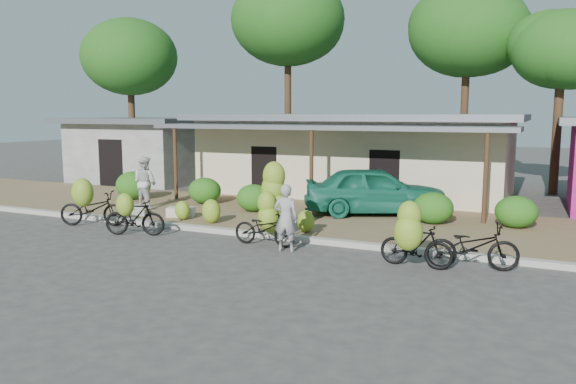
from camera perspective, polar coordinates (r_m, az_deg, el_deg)
name	(u,v)px	position (r m, az deg, el deg)	size (l,w,h in m)	color
ground	(215,253)	(13.91, -7.43, -6.16)	(100.00, 100.00, 0.00)	#3E3C39
sidewalk	(298,217)	(18.21, 1.03, -2.52)	(60.00, 6.00, 0.12)	olive
curb	(254,234)	(15.57, -3.48, -4.29)	(60.00, 0.25, 0.15)	#A8A399
shop_main	(356,154)	(23.50, 6.94, 3.89)	(13.00, 8.50, 3.35)	beige
shop_grey	(146,149)	(28.92, -14.27, 4.26)	(7.00, 6.00, 3.15)	#A8A8A3
tree_back_left	(128,55)	(32.37, -15.93, 13.20)	(5.22, 5.11, 8.42)	#4D331E
tree_far_center	(286,19)	(30.77, -0.25, 17.20)	(5.99, 5.93, 10.58)	#4D331E
tree_center_right	(464,28)	(28.52, 17.45, 15.57)	(5.54, 5.44, 9.40)	#4D331E
tree_near_right	(557,48)	(26.10, 25.67, 13.05)	(4.18, 3.98, 7.60)	#4D331E
hedge_0	(133,185)	(22.23, -15.44, 0.66)	(1.37, 1.23, 1.07)	#265B14
hedge_1	(205,191)	(20.61, -8.46, 0.14)	(1.22, 1.10, 0.95)	#265B14
hedge_2	(254,198)	(18.80, -3.52, -0.60)	(1.17, 1.05, 0.91)	#265B14
hedge_3	(330,199)	(18.71, 4.32, -0.72)	(1.12, 1.00, 0.87)	#265B14
hedge_4	(433,208)	(17.24, 14.52, -1.58)	(1.21, 1.09, 0.94)	#265B14
hedge_5	(516,212)	(17.38, 22.18, -1.88)	(1.19, 1.07, 0.93)	#265B14
bike_far_left	(91,206)	(17.83, -19.38, -1.34)	(2.13, 1.58, 1.53)	black
bike_left	(133,216)	(16.12, -15.43, -2.33)	(1.77, 1.33, 1.29)	black
bike_center	(269,212)	(14.66, -1.89, -2.01)	(1.72, 1.16, 2.14)	black
bike_right	(414,239)	(12.52, 12.65, -4.70)	(1.66, 1.19, 1.58)	black
bike_far_right	(472,246)	(12.88, 18.21, -5.27)	(2.09, 1.18, 1.04)	black
loose_banana_a	(182,210)	(17.61, -10.68, -1.84)	(0.47, 0.40, 0.59)	olive
loose_banana_b	(211,211)	(16.93, -7.80, -1.94)	(0.58, 0.49, 0.73)	olive
loose_banana_c	(306,221)	(15.53, 1.81, -2.98)	(0.49, 0.42, 0.62)	olive
sack_near	(181,212)	(18.17, -10.85, -2.01)	(0.85, 0.40, 0.30)	silver
sack_far	(136,210)	(18.88, -15.21, -1.81)	(0.75, 0.38, 0.28)	silver
vendor	(286,218)	(13.78, -0.22, -2.65)	(0.61, 0.40, 1.68)	gray
bystander	(145,182)	(19.96, -14.32, 0.96)	(0.88, 0.68, 1.81)	silver
teal_van	(375,190)	(18.45, 8.81, 0.16)	(1.84, 4.57, 1.56)	#176A50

